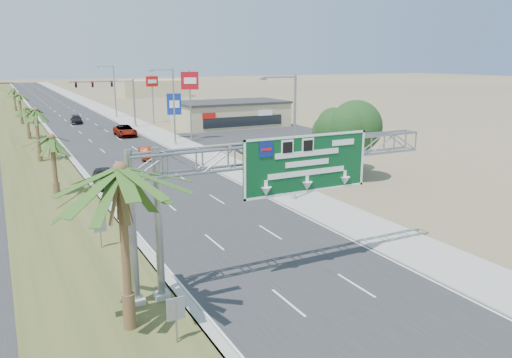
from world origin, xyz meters
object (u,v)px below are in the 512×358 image
(store_building, at_px, (230,115))
(car_mid_lane, at_px, (146,153))
(pole_sign_red_far, at_px, (152,85))
(signal_mast, at_px, (122,99))
(car_left_lane, at_px, (104,178))
(pole_sign_red_near, at_px, (190,85))
(car_far, at_px, (76,120))
(car_right_lane, at_px, (125,131))
(sign_gantry, at_px, (276,164))
(palm_near, at_px, (120,171))
(pole_sign_blue, at_px, (174,106))

(store_building, height_order, car_mid_lane, store_building)
(store_building, relative_size, pole_sign_red_far, 2.13)
(signal_mast, relative_size, car_left_lane, 2.08)
(car_left_lane, bearing_deg, pole_sign_red_near, 59.61)
(car_left_lane, xyz_separation_m, car_mid_lane, (6.79, 10.93, -0.18))
(store_building, distance_m, car_left_lane, 42.44)
(car_far, distance_m, pole_sign_red_near, 30.64)
(signal_mast, relative_size, car_right_lane, 1.75)
(signal_mast, distance_m, car_right_lane, 10.00)
(sign_gantry, relative_size, car_right_lane, 2.86)
(signal_mast, height_order, car_far, signal_mast)
(palm_near, height_order, store_building, palm_near)
(car_left_lane, bearing_deg, store_building, 56.82)
(car_right_lane, distance_m, pole_sign_red_near, 13.10)
(store_building, bearing_deg, car_far, 144.83)
(signal_mast, distance_m, pole_sign_blue, 15.40)
(store_building, xyz_separation_m, car_far, (-22.82, 16.08, -1.32))
(sign_gantry, distance_m, palm_near, 8.41)
(car_mid_lane, relative_size, pole_sign_blue, 0.60)
(car_left_lane, height_order, pole_sign_red_near, pole_sign_red_near)
(sign_gantry, bearing_deg, signal_mast, 84.26)
(signal_mast, height_order, car_left_lane, signal_mast)
(pole_sign_red_near, bearing_deg, car_mid_lane, -132.33)
(signal_mast, height_order, pole_sign_blue, signal_mast)
(palm_near, height_order, pole_sign_blue, palm_near)
(car_left_lane, height_order, car_right_lane, car_left_lane)
(car_mid_lane, xyz_separation_m, car_right_lane, (1.90, 18.54, 0.15))
(car_left_lane, height_order, pole_sign_red_far, pole_sign_red_far)
(car_right_lane, bearing_deg, signal_mast, 81.09)
(car_far, bearing_deg, pole_sign_red_far, -19.08)
(car_mid_lane, bearing_deg, pole_sign_blue, 66.33)
(sign_gantry, bearing_deg, car_far, 89.81)
(sign_gantry, relative_size, palm_near, 2.01)
(pole_sign_red_far, bearing_deg, car_far, 155.18)
(store_building, bearing_deg, pole_sign_red_far, 135.18)
(pole_sign_red_far, bearing_deg, signal_mast, -145.81)
(palm_near, distance_m, car_mid_lane, 38.51)
(palm_near, bearing_deg, car_right_lane, 77.09)
(store_building, height_order, car_right_lane, store_building)
(palm_near, distance_m, pole_sign_red_near, 50.66)
(car_mid_lane, xyz_separation_m, pole_sign_red_near, (9.22, 10.12, 7.02))
(pole_sign_red_far, bearing_deg, car_mid_lane, -107.57)
(car_mid_lane, relative_size, car_far, 0.86)
(signal_mast, height_order, pole_sign_red_far, pole_sign_red_far)
(car_mid_lane, bearing_deg, car_far, 101.14)
(car_left_lane, relative_size, car_right_lane, 0.84)
(car_right_lane, xyz_separation_m, pole_sign_blue, (5.78, -5.89, 3.95))
(pole_sign_red_near, bearing_deg, palm_near, -113.15)
(sign_gantry, bearing_deg, palm_near, -166.68)
(pole_sign_blue, bearing_deg, pole_sign_red_near, -58.69)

